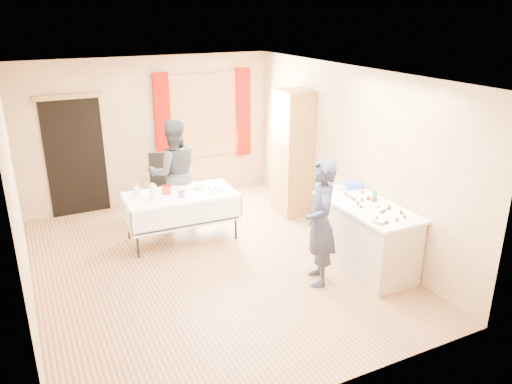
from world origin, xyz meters
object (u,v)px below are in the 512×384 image
cabinet (293,153)px  chair (165,196)px  counter (365,236)px  girl (320,223)px  woman (174,173)px  party_table (181,212)px

cabinet → chair: 2.32m
counter → girl: 0.86m
woman → girl: bearing=119.0°
counter → party_table: 2.76m
cabinet → chair: (-1.99, 0.93, -0.75)m
chair → girl: bearing=-60.7°
cabinet → counter: size_ratio=1.37×
chair → woman: 0.75m
girl → party_table: bearing=-128.2°
woman → chair: bearing=-78.2°
cabinet → chair: cabinet is taller
cabinet → counter: 2.23m
cabinet → chair: size_ratio=2.03×
party_table → chair: (0.07, 1.14, -0.13)m
party_table → girl: size_ratio=1.02×
cabinet → party_table: size_ratio=1.26×
counter → party_table: counter is taller
chair → girl: (1.11, -3.14, 0.51)m
girl → woman: 2.84m
chair → girl: 3.37m
cabinet → party_table: 2.16m
cabinet → woman: 2.00m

